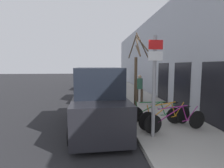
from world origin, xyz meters
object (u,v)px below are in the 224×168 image
at_px(parked_car_1, 99,86).
at_px(parked_car_2, 97,80).
at_px(parked_car_3, 96,77).
at_px(bicycle_1, 166,117).
at_px(pedestrian_near, 140,86).
at_px(bicycle_2, 155,114).
at_px(street_tree, 137,75).
at_px(bicycle_0, 176,120).
at_px(signpost, 154,84).
at_px(parked_car_0, 98,101).

xyz_separation_m(parked_car_1, parked_car_2, (-0.10, 4.93, -0.00)).
relative_size(parked_car_2, parked_car_3, 1.01).
height_order(bicycle_1, pedestrian_near, pedestrian_near).
relative_size(bicycle_2, parked_car_2, 0.51).
bearing_deg(street_tree, bicycle_0, -70.34).
bearing_deg(bicycle_0, signpost, 100.32).
bearing_deg(bicycle_0, parked_car_1, 11.33).
distance_m(bicycle_1, pedestrian_near, 4.73).
height_order(parked_car_2, pedestrian_near, parked_car_2).
bearing_deg(bicycle_2, parked_car_0, 102.14).
xyz_separation_m(bicycle_0, parked_car_2, (-2.73, 11.52, 0.49)).
bearing_deg(bicycle_1, parked_car_0, 59.37).
height_order(bicycle_1, street_tree, street_tree).
xyz_separation_m(bicycle_1, parked_car_1, (-2.46, 6.13, 0.48)).
distance_m(bicycle_1, parked_car_2, 11.36).
distance_m(signpost, parked_car_2, 12.05).
distance_m(parked_car_2, street_tree, 9.30).
bearing_deg(parked_car_2, street_tree, -77.00).
bearing_deg(parked_car_0, bicycle_2, -3.08).
height_order(bicycle_1, parked_car_1, parked_car_1).
bearing_deg(parked_car_3, parked_car_1, -85.97).
height_order(parked_car_0, street_tree, street_tree).
xyz_separation_m(bicycle_0, parked_car_3, (-2.77, 16.39, 0.46)).
distance_m(bicycle_2, pedestrian_near, 4.25).
relative_size(parked_car_0, parked_car_2, 1.12).
xyz_separation_m(signpost, street_tree, (0.08, 2.83, 0.11)).
distance_m(bicycle_2, street_tree, 2.17).
distance_m(bicycle_0, parked_car_0, 2.98).
bearing_deg(street_tree, signpost, -91.66).
bearing_deg(bicycle_0, parked_car_0, 59.69).
bearing_deg(parked_car_2, bicycle_2, -76.31).
xyz_separation_m(signpost, parked_car_1, (-1.67, 6.95, -0.89)).
relative_size(signpost, parked_car_0, 0.68).
height_order(parked_car_0, parked_car_2, parked_car_0).
bearing_deg(bicycle_2, street_tree, 29.23).
xyz_separation_m(bicycle_1, street_tree, (-0.71, 2.00, 1.49)).
xyz_separation_m(bicycle_2, parked_car_2, (-2.29, 10.56, 0.50)).
height_order(signpost, street_tree, street_tree).
relative_size(bicycle_1, street_tree, 0.60).
bearing_deg(street_tree, parked_car_3, 97.74).
bearing_deg(bicycle_0, street_tree, 9.22).
distance_m(parked_car_2, parked_car_3, 4.87).
bearing_deg(parked_car_2, pedestrian_near, -65.59).
height_order(parked_car_0, pedestrian_near, parked_car_0).
bearing_deg(parked_car_0, street_tree, 35.58).
height_order(bicycle_0, parked_car_0, parked_car_0).
distance_m(bicycle_0, parked_car_1, 7.11).
xyz_separation_m(bicycle_1, parked_car_0, (-2.59, 0.53, 0.53)).
distance_m(bicycle_0, parked_car_2, 11.85).
bearing_deg(street_tree, parked_car_2, 101.57).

